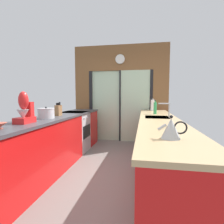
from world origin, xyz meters
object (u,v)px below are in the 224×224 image
oven_range (75,132)px  stock_pot (46,113)px  knife_block (58,110)px  stand_mixer (25,111)px  kettle (171,128)px  soap_bottle (155,108)px  paper_towel_roll (153,105)px

oven_range → stock_pot: size_ratio=3.50×
knife_block → oven_range: bearing=91.3°
stand_mixer → knife_block: bearing=90.0°
stock_pot → kettle: size_ratio=1.08×
knife_block → stock_pot: 0.42m
stand_mixer → stock_pot: bearing=90.0°
knife_block → soap_bottle: size_ratio=0.89×
knife_block → kettle: bearing=-39.8°
kettle → oven_range: bearing=128.2°
stand_mixer → soap_bottle: (1.78, 1.58, -0.04)m
oven_range → knife_block: knife_block is taller
soap_bottle → stock_pot: bearing=-149.3°
paper_towel_roll → oven_range: bearing=-157.4°
kettle → soap_bottle: size_ratio=0.85×
kettle → soap_bottle: (-0.00, 2.13, 0.04)m
soap_bottle → paper_towel_roll: size_ratio=0.95×
stand_mixer → soap_bottle: size_ratio=1.47×
oven_range → paper_towel_roll: (1.80, 0.75, 0.60)m
knife_block → stand_mixer: 0.94m
oven_range → soap_bottle: size_ratio=3.23×
oven_range → stand_mixer: (0.02, -1.74, 0.63)m
stand_mixer → paper_towel_roll: stand_mixer is taller
kettle → soap_bottle: bearing=90.1°
knife_block → soap_bottle: 1.89m
stand_mixer → stock_pot: 0.52m
oven_range → soap_bottle: soap_bottle is taller
knife_block → stand_mixer: (-0.00, -0.93, 0.06)m
stock_pot → kettle: (1.78, -1.07, 0.00)m
knife_block → soap_bottle: soap_bottle is taller
oven_range → stand_mixer: stand_mixer is taller
oven_range → soap_bottle: 1.90m
soap_bottle → knife_block: bearing=-160.1°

